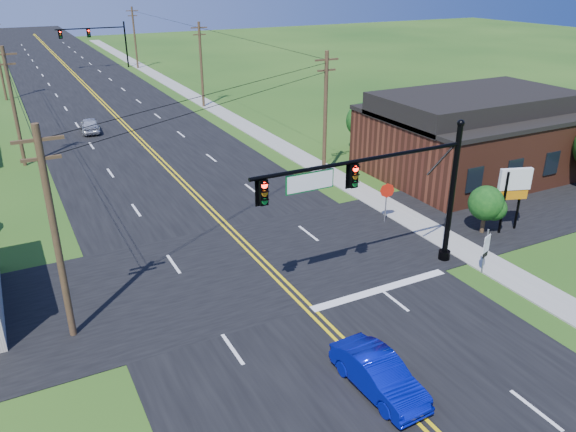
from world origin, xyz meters
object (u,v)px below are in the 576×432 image
blue_car (379,375)px  signal_mast_far (96,38)px  signal_mast_main (380,189)px  stop_sign (387,194)px  route_sign (486,248)px

blue_car → signal_mast_far: bearing=83.7°
signal_mast_main → signal_mast_far: size_ratio=1.03×
signal_mast_main → stop_sign: signal_mast_main is taller
signal_mast_far → stop_sign: size_ratio=4.42×
blue_car → route_sign: route_sign is taller
signal_mast_main → signal_mast_far: bearing=89.9°
signal_mast_main → stop_sign: (4.58, 5.32, -2.96)m
signal_mast_main → route_sign: bearing=-21.4°
signal_mast_far → route_sign: (5.06, -74.02, -3.13)m
blue_car → stop_sign: (9.17, 11.96, 1.09)m
signal_mast_main → stop_sign: 7.62m
route_sign → signal_mast_far: bearing=74.9°
blue_car → stop_sign: bearing=49.6°
route_sign → stop_sign: size_ratio=0.98×
signal_mast_far → route_sign: bearing=-86.1°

